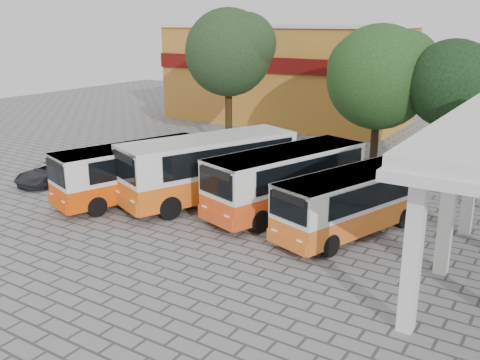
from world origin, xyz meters
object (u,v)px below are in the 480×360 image
Objects in this scene: parked_car at (51,173)px; bus_centre_left at (209,165)px; bus_centre_right at (286,177)px; bus_far_right at (351,199)px; bus_far_left at (133,169)px.

bus_centre_left is at bearing 10.63° from parked_car.
bus_centre_right is 1.12× the size of bus_far_right.
bus_far_right is at bearing 20.00° from bus_centre_left.
bus_far_right is at bearing 2.95° from bus_centre_right.
parked_car is at bearing -144.04° from bus_centre_left.
bus_centre_left reaches higher than parked_car.
bus_far_left is 1.99× the size of parked_car.
bus_centre_left is at bearing -164.30° from bus_far_right.
bus_centre_left reaches higher than bus_far_left.
bus_centre_left is 7.44m from bus_far_right.
bus_far_right reaches higher than parked_car.
bus_centre_right is at bearing 30.96° from bus_centre_left.
parked_car is (-5.94, -0.23, -1.03)m from bus_far_left.
bus_far_left is 7.56m from bus_centre_right.
bus_centre_right is at bearing 37.72° from bus_far_left.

